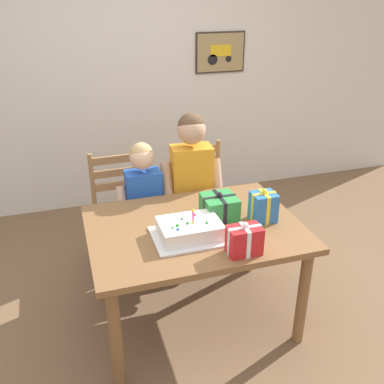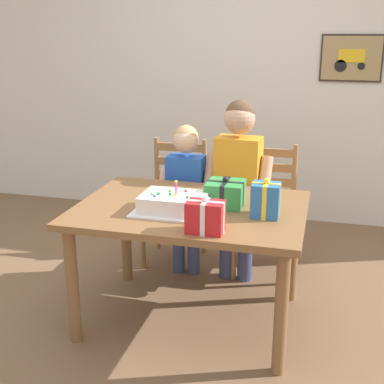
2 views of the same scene
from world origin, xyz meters
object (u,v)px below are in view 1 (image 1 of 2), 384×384
at_px(child_younger, 144,198).
at_px(gift_box_red_large, 263,207).
at_px(birthday_cake, 190,230).
at_px(child_older, 192,179).
at_px(chair_right, 203,199).
at_px(gift_box_corner_small, 219,207).
at_px(dining_table, 194,239).
at_px(chair_left, 122,211).
at_px(gift_box_beside_cake, 244,240).

bearing_deg(child_younger, gift_box_red_large, -46.25).
bearing_deg(birthday_cake, gift_box_red_large, 6.71).
xyz_separation_m(gift_box_red_large, child_older, (-0.27, 0.66, -0.05)).
height_order(gift_box_red_large, child_younger, child_younger).
bearing_deg(chair_right, gift_box_corner_small, -101.09).
distance_m(dining_table, birthday_cake, 0.20).
distance_m(dining_table, gift_box_corner_small, 0.26).
distance_m(gift_box_corner_small, chair_left, 0.99).
bearing_deg(chair_right, child_younger, -157.21).
distance_m(chair_left, chair_right, 0.68).
height_order(birthday_cake, gift_box_corner_small, birthday_cake).
height_order(gift_box_beside_cake, child_younger, child_younger).
distance_m(dining_table, chair_left, 0.92).
relative_size(gift_box_red_large, chair_left, 0.24).
bearing_deg(child_younger, gift_box_beside_cake, -69.12).
relative_size(chair_left, chair_right, 1.00).
height_order(dining_table, chair_right, chair_right).
distance_m(gift_box_red_large, child_younger, 0.93).
bearing_deg(dining_table, gift_box_corner_small, 19.74).
bearing_deg(gift_box_beside_cake, child_younger, 110.88).
bearing_deg(chair_left, dining_table, -67.69).
relative_size(dining_table, gift_box_beside_cake, 6.66).
height_order(chair_right, child_younger, child_younger).
bearing_deg(gift_box_corner_small, birthday_cake, -144.24).
relative_size(dining_table, chair_right, 1.43).
bearing_deg(chair_right, dining_table, -112.15).
distance_m(gift_box_corner_small, chair_right, 0.85).
xyz_separation_m(gift_box_red_large, child_younger, (-0.63, 0.66, -0.16)).
distance_m(gift_box_red_large, gift_box_beside_cake, 0.41).
relative_size(gift_box_red_large, gift_box_corner_small, 1.03).
bearing_deg(chair_left, gift_box_corner_small, -55.25).
xyz_separation_m(gift_box_beside_cake, child_older, (-0.00, 0.97, -0.04)).
relative_size(dining_table, child_younger, 1.20).
distance_m(birthday_cake, child_older, 0.76).
distance_m(dining_table, child_younger, 0.64).
height_order(gift_box_red_large, child_older, child_older).
bearing_deg(dining_table, chair_left, 112.31).
distance_m(gift_box_red_large, chair_left, 1.24).
xyz_separation_m(birthday_cake, gift_box_corner_small, (0.25, 0.18, 0.02)).
relative_size(dining_table, chair_left, 1.43).
xyz_separation_m(gift_box_beside_cake, chair_left, (-0.51, 1.20, -0.35)).
bearing_deg(gift_box_beside_cake, gift_box_corner_small, 87.97).
bearing_deg(child_older, child_younger, 179.94).
bearing_deg(dining_table, child_younger, 108.05).
xyz_separation_m(gift_box_corner_small, chair_left, (-0.53, 0.76, -0.34)).
height_order(gift_box_red_large, gift_box_beside_cake, gift_box_red_large).
relative_size(gift_box_beside_cake, gift_box_corner_small, 0.91).
bearing_deg(chair_left, child_older, -23.85).
distance_m(gift_box_beside_cake, chair_right, 1.26).
height_order(gift_box_beside_cake, chair_right, gift_box_beside_cake).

